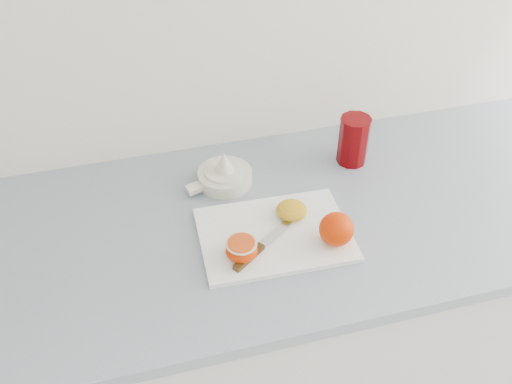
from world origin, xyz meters
TOP-DOWN VIEW (x-y plane):
  - counter at (0.17, 1.70)m, footprint 2.46×0.64m
  - cutting_board at (0.15, 1.63)m, footprint 0.33×0.24m
  - whole_orange at (0.26, 1.58)m, footprint 0.07×0.07m
  - half_orange at (0.06, 1.59)m, footprint 0.07×0.07m
  - squeezed_shell at (0.20, 1.68)m, footprint 0.07×0.07m
  - paring_knife at (0.09, 1.58)m, footprint 0.17×0.13m
  - citrus_juicer at (0.08, 1.84)m, footprint 0.16×0.13m
  - red_tumbler at (0.41, 1.84)m, footprint 0.08×0.08m

SIDE VIEW (x-z plane):
  - counter at x=0.17m, z-range 0.00..0.89m
  - cutting_board at x=0.15m, z-range 0.89..0.90m
  - paring_knife at x=0.09m, z-range 0.90..0.91m
  - citrus_juicer at x=0.08m, z-range 0.87..0.96m
  - squeezed_shell at x=0.20m, z-range 0.90..0.93m
  - half_orange at x=0.06m, z-range 0.90..0.94m
  - whole_orange at x=0.26m, z-range 0.90..0.97m
  - red_tumbler at x=0.41m, z-range 0.89..1.01m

